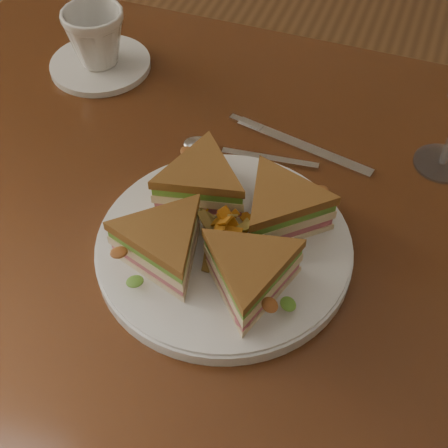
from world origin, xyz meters
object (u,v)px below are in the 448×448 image
at_px(plate, 224,248).
at_px(spoon, 217,149).
at_px(coffee_cup, 96,37).
at_px(saucer, 101,65).
at_px(sandwich_wedges, 224,227).
at_px(table, 272,271).
at_px(knife, 294,143).

xyz_separation_m(plate, spoon, (-0.07, 0.16, -0.00)).
relative_size(spoon, coffee_cup, 2.00).
bearing_deg(spoon, saucer, 147.27).
xyz_separation_m(spoon, saucer, (-0.24, 0.12, 0.00)).
relative_size(spoon, saucer, 1.19).
bearing_deg(spoon, plate, -73.19).
height_order(sandwich_wedges, coffee_cup, coffee_cup).
distance_m(plate, coffee_cup, 0.41).
height_order(table, saucer, saucer).
bearing_deg(knife, sandwich_wedges, -84.74).
xyz_separation_m(plate, coffee_cup, (-0.30, 0.28, 0.04)).
distance_m(table, plate, 0.13).
xyz_separation_m(plate, saucer, (-0.30, 0.28, -0.00)).
xyz_separation_m(plate, sandwich_wedges, (0.00, 0.00, 0.04)).
relative_size(knife, saucer, 1.38).
height_order(sandwich_wedges, knife, sandwich_wedges).
height_order(knife, saucer, saucer).
distance_m(plate, knife, 0.21).
height_order(knife, coffee_cup, coffee_cup).
xyz_separation_m(sandwich_wedges, saucer, (-0.30, 0.28, -0.04)).
bearing_deg(plate, sandwich_wedges, 0.00).
relative_size(plate, sandwich_wedges, 1.05).
distance_m(knife, coffee_cup, 0.34).
height_order(spoon, knife, spoon).
distance_m(spoon, saucer, 0.26).
bearing_deg(sandwich_wedges, spoon, 113.06).
distance_m(plate, sandwich_wedges, 0.04).
height_order(table, coffee_cup, coffee_cup).
xyz_separation_m(table, plate, (-0.04, -0.06, 0.11)).
distance_m(sandwich_wedges, spoon, 0.18).
relative_size(table, coffee_cup, 13.06).
bearing_deg(saucer, coffee_cup, 0.00).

